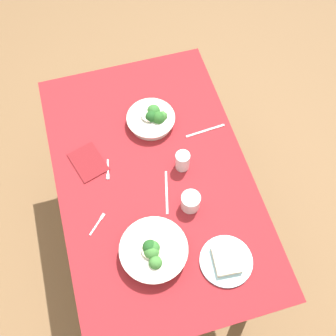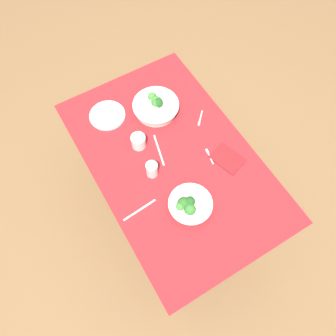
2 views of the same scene
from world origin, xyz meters
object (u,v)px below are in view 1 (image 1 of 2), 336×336
broccoli_bowl_near (153,251)px  bread_side_plate (226,261)px  broccoli_bowl_far (152,118)px  table_knife_right (167,192)px  fork_by_far_bowl (98,223)px  table_knife_left (205,131)px  fork_by_near_bowl (108,170)px  water_glass_center (183,161)px  water_glass_side (191,202)px  napkin_folded_upper (88,162)px

broccoli_bowl_near → bread_side_plate: bearing=67.9°
broccoli_bowl_far → table_knife_right: size_ratio=1.12×
fork_by_far_bowl → table_knife_left: (-0.32, 0.59, -0.00)m
fork_by_near_bowl → table_knife_left: size_ratio=0.52×
water_glass_center → table_knife_left: water_glass_center is taller
fork_by_near_bowl → table_knife_left: same height
broccoli_bowl_far → table_knife_left: size_ratio=1.17×
water_glass_side → napkin_folded_upper: 0.52m
broccoli_bowl_far → table_knife_right: bearing=-5.5°
water_glass_side → fork_by_near_bowl: water_glass_side is taller
fork_by_near_bowl → water_glass_center: bearing=89.6°
table_knife_right → water_glass_center: bearing=149.9°
water_glass_side → water_glass_center: bearing=173.2°
table_knife_left → table_knife_right: bearing=-139.9°
water_glass_center → table_knife_left: (-0.15, 0.16, -0.05)m
broccoli_bowl_far → water_glass_side: 0.47m
broccoli_bowl_near → fork_by_far_bowl: (-0.19, -0.20, -0.04)m
water_glass_center → fork_by_far_bowl: 0.46m
bread_side_plate → fork_by_near_bowl: (-0.55, -0.38, -0.01)m
fork_by_near_bowl → table_knife_right: size_ratio=0.50×
broccoli_bowl_near → bread_side_plate: 0.30m
bread_side_plate → broccoli_bowl_far: bearing=-171.5°
water_glass_side → fork_by_far_bowl: (-0.03, -0.41, -0.04)m
broccoli_bowl_far → water_glass_side: size_ratio=2.79×
table_knife_left → table_knife_right: size_ratio=0.96×
fork_by_near_bowl → table_knife_left: bearing=111.0°
napkin_folded_upper → table_knife_right: bearing=51.3°
broccoli_bowl_near → napkin_folded_upper: broccoli_bowl_near is taller
table_knife_left → water_glass_side: bearing=-122.3°
broccoli_bowl_far → fork_by_far_bowl: broccoli_bowl_far is taller
fork_by_far_bowl → table_knife_left: bearing=-16.7°
table_knife_left → water_glass_center: bearing=-141.0°
fork_by_far_bowl → fork_by_near_bowl: bearing=23.1°
broccoli_bowl_far → broccoli_bowl_near: bearing=-14.4°
water_glass_side → fork_by_far_bowl: size_ratio=0.97×
table_knife_left → napkin_folded_upper: napkin_folded_upper is taller
broccoli_bowl_far → fork_by_far_bowl: size_ratio=2.71×
water_glass_side → table_knife_left: (-0.35, 0.19, -0.04)m
water_glass_side → fork_by_near_bowl: 0.41m
table_knife_right → broccoli_bowl_far: bearing=-171.4°
water_glass_center → table_knife_left: 0.23m
broccoli_bowl_near → table_knife_left: bearing=142.5°
broccoli_bowl_far → water_glass_side: (0.47, 0.05, 0.01)m
fork_by_near_bowl → broccoli_bowl_near: bearing=24.6°
fork_by_near_bowl → fork_by_far_bowl: bearing=-10.1°
bread_side_plate → table_knife_right: 0.40m
table_knife_left → napkin_folded_upper: bearing=177.4°
broccoli_bowl_near → bread_side_plate: size_ratio=1.28×
broccoli_bowl_far → fork_by_near_bowl: bearing=-52.6°
broccoli_bowl_far → bread_side_plate: 0.76m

